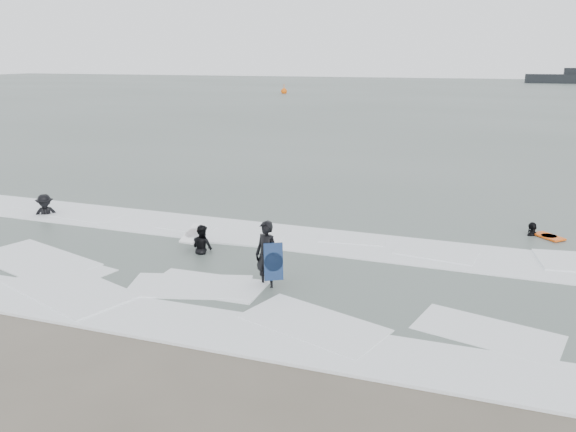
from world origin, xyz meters
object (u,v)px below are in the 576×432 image
(buoy, at_px, (284,91))
(surfer_right_near, at_px, (532,236))
(surfer_breaker, at_px, (46,217))
(surfer_wading, at_px, (203,254))
(surfer_centre, at_px, (267,288))

(buoy, bearing_deg, surfer_right_near, -63.55)
(surfer_breaker, relative_size, buoy, 1.04)
(surfer_breaker, bearing_deg, buoy, 65.12)
(surfer_wading, bearing_deg, surfer_breaker, 8.97)
(surfer_centre, bearing_deg, surfer_wading, 166.13)
(surfer_centre, bearing_deg, surfer_right_near, 65.25)
(surfer_right_near, bearing_deg, surfer_centre, -13.49)
(surfer_centre, distance_m, buoy, 81.24)
(surfer_wading, height_order, surfer_breaker, surfer_breaker)
(surfer_centre, relative_size, buoy, 1.11)
(surfer_centre, xyz_separation_m, surfer_breaker, (-10.42, 3.52, 0.00))
(buoy, bearing_deg, surfer_centre, -70.06)
(surfer_centre, relative_size, surfer_wading, 1.24)
(surfer_wading, relative_size, buoy, 0.90)
(surfer_centre, xyz_separation_m, surfer_right_near, (6.74, 7.14, 0.00))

